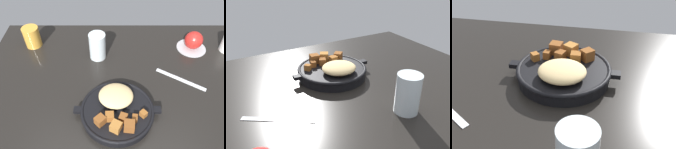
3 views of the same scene
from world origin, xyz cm
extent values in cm
cube|color=black|center=(0.00, 0.00, -1.20)|extent=(114.38, 86.35, 2.40)
cylinder|color=black|center=(-3.47, -9.80, 1.66)|extent=(23.62, 23.62, 3.31)
torus|color=black|center=(-3.47, -9.80, 3.05)|extent=(24.35, 24.35, 1.20)
cube|color=black|center=(9.55, -9.80, 2.82)|extent=(2.64, 2.40, 1.20)
cube|color=black|center=(-16.49, -9.80, 2.82)|extent=(2.64, 2.40, 1.20)
ellipsoid|color=#DBBC7F|center=(-3.88, -5.55, 4.96)|extent=(11.69, 10.82, 3.30)
cube|color=brown|center=(-8.84, -14.94, 4.80)|extent=(4.00, 3.99, 2.98)
cube|color=brown|center=(-1.74, -13.87, 4.50)|extent=(3.08, 3.17, 2.37)
cube|color=#A86B2D|center=(-4.04, -17.12, 4.83)|extent=(4.10, 4.10, 3.03)
cube|color=brown|center=(1.87, -13.88, 4.33)|extent=(1.96, 2.25, 2.03)
cube|color=#935623|center=(-5.97, -13.46, 4.61)|extent=(2.76, 2.70, 2.59)
cube|color=brown|center=(0.27, -16.92, 4.91)|extent=(3.51, 3.40, 3.19)
cube|color=#935623|center=(4.74, -12.27, 4.33)|extent=(2.71, 2.73, 2.04)
cylinder|color=#B7BABF|center=(30.34, 25.16, 0.30)|extent=(12.81, 12.81, 0.60)
sphere|color=red|center=(30.34, 25.16, 4.49)|extent=(7.78, 7.78, 7.78)
cube|color=silver|center=(21.40, 6.17, 0.18)|extent=(17.72, 12.22, 0.36)
cylinder|color=silver|center=(-11.23, 19.60, 5.70)|extent=(6.85, 6.85, 11.41)
cylinder|color=gold|center=(-40.60, 27.53, 4.56)|extent=(7.05, 7.05, 9.12)
camera|label=1|loc=(-5.22, -49.77, 62.27)|focal=34.49mm
camera|label=2|loc=(34.55, 62.33, 40.98)|focal=40.78mm
camera|label=3|loc=(-14.67, 48.55, 40.29)|focal=44.16mm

